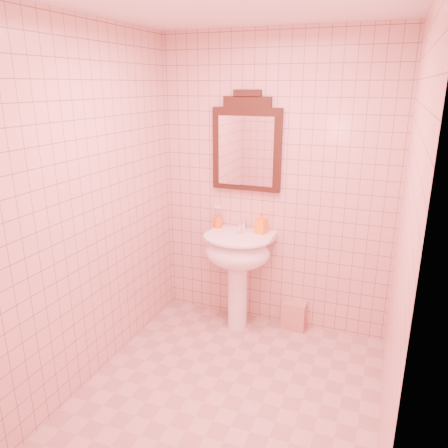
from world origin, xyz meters
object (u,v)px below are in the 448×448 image
at_px(mirror, 247,145).
at_px(towel, 294,315).
at_px(pedestal_sink, 237,258).
at_px(toothbrush_cup, 218,222).
at_px(soap_dispenser, 261,223).

xyz_separation_m(mirror, towel, (0.48, -0.03, -1.47)).
relative_size(pedestal_sink, mirror, 1.05).
xyz_separation_m(pedestal_sink, towel, (0.48, 0.17, -0.54)).
bearing_deg(towel, pedestal_sink, -160.60).
bearing_deg(pedestal_sink, mirror, 90.00).
bearing_deg(pedestal_sink, toothbrush_cup, 147.51).
relative_size(pedestal_sink, towel, 3.45).
relative_size(mirror, soap_dispenser, 4.35).
relative_size(toothbrush_cup, towel, 0.72).
xyz_separation_m(pedestal_sink, toothbrush_cup, (-0.24, 0.15, 0.25)).
relative_size(mirror, towel, 3.28).
bearing_deg(pedestal_sink, soap_dispenser, 39.70).
height_order(pedestal_sink, towel, pedestal_sink).
distance_m(mirror, soap_dispenser, 0.66).
distance_m(mirror, toothbrush_cup, 0.72).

